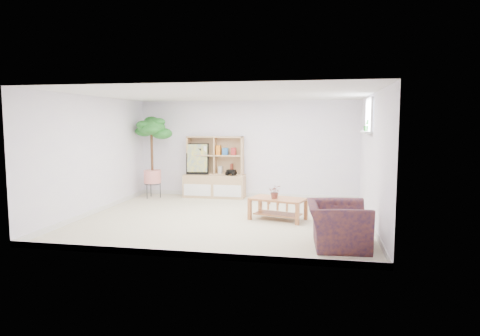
% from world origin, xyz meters
% --- Properties ---
extents(floor, '(5.50, 5.00, 0.01)m').
position_xyz_m(floor, '(0.00, 0.00, 0.00)').
color(floor, '#B9B198').
rests_on(floor, ground).
extents(ceiling, '(5.50, 5.00, 0.01)m').
position_xyz_m(ceiling, '(0.00, 0.00, 2.40)').
color(ceiling, white).
rests_on(ceiling, walls).
extents(walls, '(5.51, 5.01, 2.40)m').
position_xyz_m(walls, '(0.00, 0.00, 1.20)').
color(walls, white).
rests_on(walls, floor).
extents(baseboard, '(5.50, 5.00, 0.10)m').
position_xyz_m(baseboard, '(0.00, 0.00, 0.05)').
color(baseboard, white).
rests_on(baseboard, floor).
extents(window, '(0.10, 0.98, 0.68)m').
position_xyz_m(window, '(2.73, 0.60, 2.00)').
color(window, silver).
rests_on(window, walls).
extents(window_sill, '(0.14, 1.00, 0.04)m').
position_xyz_m(window_sill, '(2.67, 0.60, 1.68)').
color(window_sill, white).
rests_on(window_sill, walls).
extents(storage_unit, '(1.52, 0.51, 1.52)m').
position_xyz_m(storage_unit, '(-0.78, 2.24, 0.76)').
color(storage_unit, tan).
rests_on(storage_unit, floor).
extents(poster, '(0.57, 0.22, 0.78)m').
position_xyz_m(poster, '(-1.20, 2.22, 0.96)').
color(poster, yellow).
rests_on(poster, storage_unit).
extents(toy_truck, '(0.34, 0.26, 0.16)m').
position_xyz_m(toy_truck, '(-0.33, 2.15, 0.65)').
color(toy_truck, black).
rests_on(toy_truck, storage_unit).
extents(coffee_table, '(1.15, 0.83, 0.42)m').
position_xyz_m(coffee_table, '(1.03, 0.07, 0.21)').
color(coffee_table, '#98593A').
rests_on(coffee_table, floor).
extents(table_plant, '(0.26, 0.23, 0.26)m').
position_xyz_m(table_plant, '(0.98, 0.01, 0.55)').
color(table_plant, '#165313').
rests_on(table_plant, coffee_table).
extents(floor_tree, '(0.82, 0.82, 2.02)m').
position_xyz_m(floor_tree, '(-2.27, 1.89, 1.01)').
color(floor_tree, '#277229').
rests_on(floor_tree, floor).
extents(armchair, '(0.96, 1.09, 0.76)m').
position_xyz_m(armchair, '(2.09, -1.55, 0.38)').
color(armchair, '#17163B').
rests_on(armchair, floor).
extents(sill_plant, '(0.15, 0.13, 0.23)m').
position_xyz_m(sill_plant, '(2.67, 0.52, 1.81)').
color(sill_plant, '#277229').
rests_on(sill_plant, window_sill).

